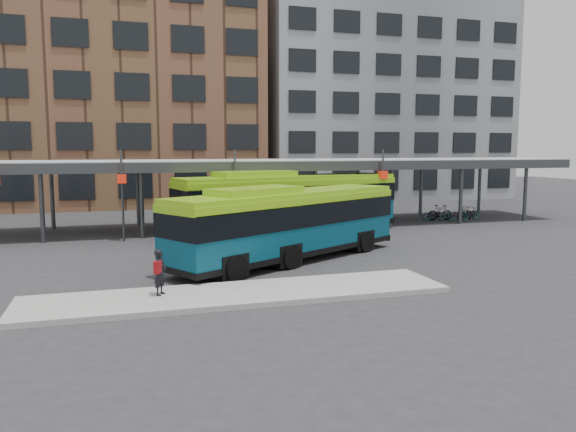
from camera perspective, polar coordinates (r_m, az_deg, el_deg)
The scene contains 9 objects.
ground at distance 23.26m, azimuth 6.89°, elevation -5.28°, with size 120.00×120.00×0.00m, color #28282B.
boarding_island at distance 18.79m, azimuth -4.94°, elevation -7.92°, with size 14.00×3.00×0.18m, color gray.
canopy at distance 34.89m, azimuth -1.72°, elevation 5.29°, with size 40.00×6.53×4.80m.
building_brick at distance 53.13m, azimuth -18.19°, elevation 13.18°, with size 26.00×14.00×22.00m, color brown.
building_grey at distance 58.73m, azimuth 8.72°, elevation 11.83°, with size 24.00×14.00×20.00m, color slate.
bus_front at distance 24.27m, azimuth 0.03°, elevation -0.59°, with size 11.69×8.15×3.31m.
bus_rear at distance 32.00m, azimuth 0.04°, elevation 1.54°, with size 13.49×5.72×3.64m.
pedestrian at distance 18.57m, azimuth -12.88°, elevation -5.55°, with size 0.58×0.65×1.50m.
bike_rack at distance 39.60m, azimuth 16.35°, elevation 0.22°, with size 4.38×1.28×1.08m.
Camera 1 is at (-9.26, -20.77, 4.89)m, focal length 35.00 mm.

